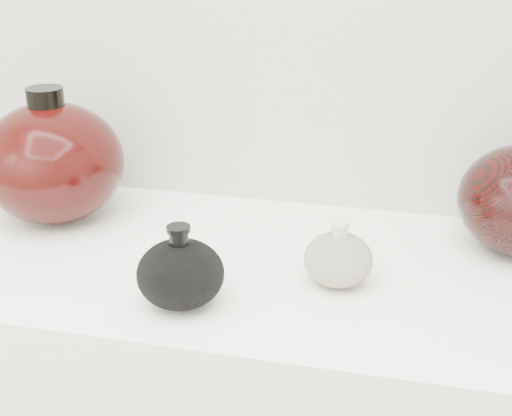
# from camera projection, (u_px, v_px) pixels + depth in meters

# --- Properties ---
(black_gourd_vase) EXTENTS (0.12, 0.12, 0.12)m
(black_gourd_vase) POSITION_uv_depth(u_px,v_px,m) (180.00, 273.00, 0.97)
(black_gourd_vase) COLOR black
(black_gourd_vase) RESTS_ON display_counter
(cream_gourd_vase) EXTENTS (0.10, 0.10, 0.10)m
(cream_gourd_vase) POSITION_uv_depth(u_px,v_px,m) (338.00, 259.00, 1.03)
(cream_gourd_vase) COLOR beige
(cream_gourd_vase) RESTS_ON display_counter
(left_round_pot) EXTENTS (0.27, 0.27, 0.23)m
(left_round_pot) POSITION_uv_depth(u_px,v_px,m) (53.00, 162.00, 1.22)
(left_round_pot) COLOR black
(left_round_pot) RESTS_ON display_counter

